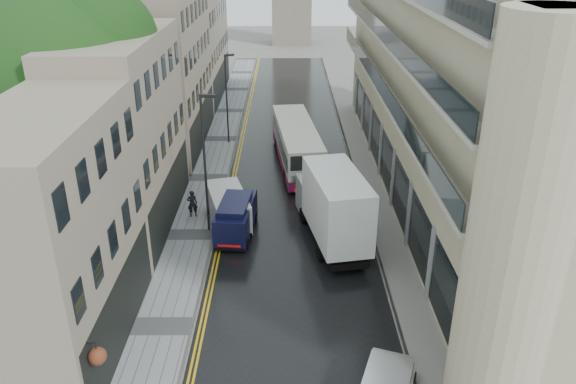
{
  "coord_description": "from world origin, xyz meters",
  "views": [
    {
      "loc": [
        -0.41,
        -9.13,
        15.9
      ],
      "look_at": [
        -0.31,
        18.0,
        3.36
      ],
      "focal_mm": 35.0,
      "sensor_mm": 36.0,
      "label": 1
    }
  ],
  "objects_px": {
    "white_van": "(217,222)",
    "lamp_post_near": "(205,166)",
    "white_lorry": "(321,223)",
    "lamp_post_far": "(227,100)",
    "tree_near": "(61,116)",
    "navy_van": "(216,229)",
    "pedestrian": "(192,204)",
    "cream_bus": "(286,161)",
    "tree_far": "(130,74)"
  },
  "relations": [
    {
      "from": "tree_near",
      "to": "white_lorry",
      "type": "bearing_deg",
      "value": -13.78
    },
    {
      "from": "navy_van",
      "to": "white_lorry",
      "type": "bearing_deg",
      "value": -7.99
    },
    {
      "from": "cream_bus",
      "to": "white_lorry",
      "type": "xyz_separation_m",
      "value": [
        1.81,
        -10.39,
        0.66
      ]
    },
    {
      "from": "white_van",
      "to": "lamp_post_near",
      "type": "relative_size",
      "value": 0.57
    },
    {
      "from": "navy_van",
      "to": "pedestrian",
      "type": "xyz_separation_m",
      "value": [
        -1.85,
        3.54,
        -0.19
      ]
    },
    {
      "from": "white_lorry",
      "to": "lamp_post_far",
      "type": "relative_size",
      "value": 1.16
    },
    {
      "from": "lamp_post_far",
      "to": "tree_far",
      "type": "bearing_deg",
      "value": 172.51
    },
    {
      "from": "tree_near",
      "to": "navy_van",
      "type": "distance_m",
      "value": 10.26
    },
    {
      "from": "tree_far",
      "to": "navy_van",
      "type": "xyz_separation_m",
      "value": [
        7.94,
        -15.03,
        -5.06
      ]
    },
    {
      "from": "lamp_post_far",
      "to": "navy_van",
      "type": "bearing_deg",
      "value": -109.37
    },
    {
      "from": "navy_van",
      "to": "pedestrian",
      "type": "distance_m",
      "value": 4.0
    },
    {
      "from": "cream_bus",
      "to": "white_lorry",
      "type": "bearing_deg",
      "value": -86.51
    },
    {
      "from": "cream_bus",
      "to": "tree_far",
      "type": "bearing_deg",
      "value": 146.53
    },
    {
      "from": "tree_far",
      "to": "pedestrian",
      "type": "xyz_separation_m",
      "value": [
        6.09,
        -11.49,
        -5.26
      ]
    },
    {
      "from": "white_lorry",
      "to": "lamp_post_near",
      "type": "distance_m",
      "value": 7.34
    },
    {
      "from": "tree_far",
      "to": "tree_near",
      "type": "bearing_deg",
      "value": -91.32
    },
    {
      "from": "tree_near",
      "to": "white_lorry",
      "type": "relative_size",
      "value": 1.67
    },
    {
      "from": "cream_bus",
      "to": "tree_near",
      "type": "bearing_deg",
      "value": -156.35
    },
    {
      "from": "white_lorry",
      "to": "tree_far",
      "type": "bearing_deg",
      "value": 119.16
    },
    {
      "from": "cream_bus",
      "to": "lamp_post_near",
      "type": "bearing_deg",
      "value": -128.45
    },
    {
      "from": "white_lorry",
      "to": "lamp_post_far",
      "type": "height_order",
      "value": "lamp_post_far"
    },
    {
      "from": "tree_near",
      "to": "cream_bus",
      "type": "relative_size",
      "value": 1.24
    },
    {
      "from": "lamp_post_far",
      "to": "lamp_post_near",
      "type": "bearing_deg",
      "value": -111.5
    },
    {
      "from": "tree_near",
      "to": "cream_bus",
      "type": "xyz_separation_m",
      "value": [
        12.07,
        6.98,
        -5.39
      ]
    },
    {
      "from": "tree_far",
      "to": "white_van",
      "type": "xyz_separation_m",
      "value": [
        7.9,
        -14.04,
        -5.17
      ]
    },
    {
      "from": "white_lorry",
      "to": "pedestrian",
      "type": "xyz_separation_m",
      "value": [
        -7.49,
        4.92,
        -1.23
      ]
    },
    {
      "from": "cream_bus",
      "to": "white_lorry",
      "type": "relative_size",
      "value": 1.35
    },
    {
      "from": "tree_far",
      "to": "white_lorry",
      "type": "xyz_separation_m",
      "value": [
        13.58,
        -16.41,
        -4.02
      ]
    },
    {
      "from": "tree_far",
      "to": "lamp_post_near",
      "type": "height_order",
      "value": "tree_far"
    },
    {
      "from": "navy_van",
      "to": "lamp_post_near",
      "type": "xyz_separation_m",
      "value": [
        -0.66,
        1.84,
        2.98
      ]
    },
    {
      "from": "white_van",
      "to": "lamp_post_far",
      "type": "bearing_deg",
      "value": 77.82
    },
    {
      "from": "tree_near",
      "to": "navy_van",
      "type": "xyz_separation_m",
      "value": [
        8.24,
        -2.03,
        -5.78
      ]
    },
    {
      "from": "lamp_post_far",
      "to": "cream_bus",
      "type": "bearing_deg",
      "value": -81.47
    },
    {
      "from": "cream_bus",
      "to": "navy_van",
      "type": "height_order",
      "value": "cream_bus"
    },
    {
      "from": "cream_bus",
      "to": "white_lorry",
      "type": "height_order",
      "value": "white_lorry"
    },
    {
      "from": "pedestrian",
      "to": "navy_van",
      "type": "bearing_deg",
      "value": 103.39
    },
    {
      "from": "tree_near",
      "to": "tree_far",
      "type": "bearing_deg",
      "value": 88.68
    },
    {
      "from": "cream_bus",
      "to": "navy_van",
      "type": "bearing_deg",
      "value": -119.44
    },
    {
      "from": "white_van",
      "to": "pedestrian",
      "type": "bearing_deg",
      "value": 110.09
    },
    {
      "from": "cream_bus",
      "to": "white_van",
      "type": "bearing_deg",
      "value": -122.16
    },
    {
      "from": "tree_near",
      "to": "navy_van",
      "type": "height_order",
      "value": "tree_near"
    },
    {
      "from": "tree_near",
      "to": "lamp_post_near",
      "type": "relative_size",
      "value": 1.73
    },
    {
      "from": "white_lorry",
      "to": "lamp_post_far",
      "type": "xyz_separation_m",
      "value": [
        -6.54,
        18.28,
        1.51
      ]
    },
    {
      "from": "cream_bus",
      "to": "pedestrian",
      "type": "distance_m",
      "value": 7.91
    },
    {
      "from": "tree_far",
      "to": "lamp_post_far",
      "type": "xyz_separation_m",
      "value": [
        7.04,
        1.88,
        -2.51
      ]
    },
    {
      "from": "white_lorry",
      "to": "lamp_post_far",
      "type": "bearing_deg",
      "value": 99.24
    },
    {
      "from": "cream_bus",
      "to": "lamp_post_near",
      "type": "xyz_separation_m",
      "value": [
        -4.49,
        -7.17,
        2.59
      ]
    },
    {
      "from": "tree_far",
      "to": "pedestrian",
      "type": "distance_m",
      "value": 14.03
    },
    {
      "from": "lamp_post_far",
      "to": "white_lorry",
      "type": "bearing_deg",
      "value": -92.72
    },
    {
      "from": "cream_bus",
      "to": "pedestrian",
      "type": "xyz_separation_m",
      "value": [
        -5.68,
        -5.47,
        -0.58
      ]
    }
  ]
}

